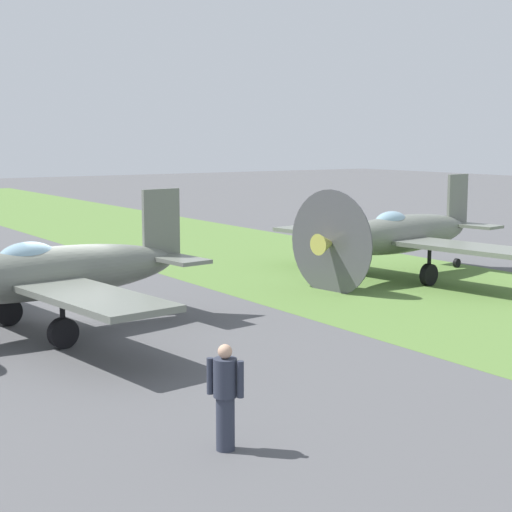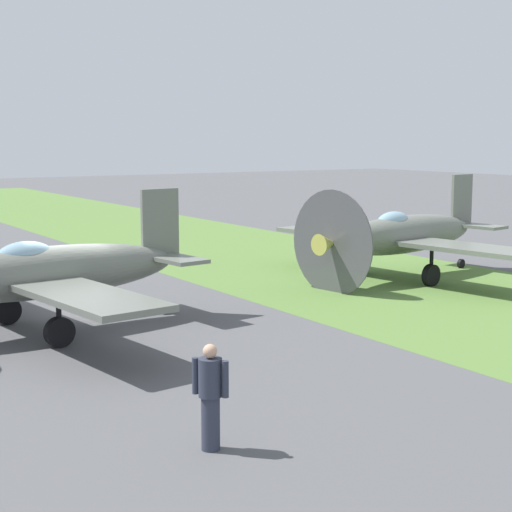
% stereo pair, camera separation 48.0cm
% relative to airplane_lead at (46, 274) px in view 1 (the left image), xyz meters
% --- Properties ---
extents(ground_plane, '(160.00, 160.00, 0.00)m').
position_rel_airplane_lead_xyz_m(ground_plane, '(0.92, -0.75, -1.55)').
color(ground_plane, '#515154').
extents(grass_verge, '(120.00, 11.00, 0.01)m').
position_rel_airplane_lead_xyz_m(grass_verge, '(0.92, -12.06, -1.54)').
color(grass_verge, '#567A38').
rests_on(grass_verge, ground).
extents(airplane_lead, '(10.44, 8.28, 3.70)m').
position_rel_airplane_lead_xyz_m(airplane_lead, '(0.00, 0.00, 0.00)').
color(airplane_lead, slate).
rests_on(airplane_lead, ground).
extents(airplane_wingman, '(10.56, 8.40, 3.74)m').
position_rel_airplane_lead_xyz_m(airplane_wingman, '(1.17, -13.17, 0.02)').
color(airplane_wingman, slate).
rests_on(airplane_wingman, ground).
extents(ground_crew_mechanic, '(0.53, 0.41, 1.73)m').
position_rel_airplane_lead_xyz_m(ground_crew_mechanic, '(-9.15, 0.31, -0.64)').
color(ground_crew_mechanic, '#2D3342').
rests_on(ground_crew_mechanic, ground).
extents(fuel_drum, '(0.60, 0.60, 0.90)m').
position_rel_airplane_lead_xyz_m(fuel_drum, '(9.50, -7.79, -1.10)').
color(fuel_drum, maroon).
rests_on(fuel_drum, ground).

